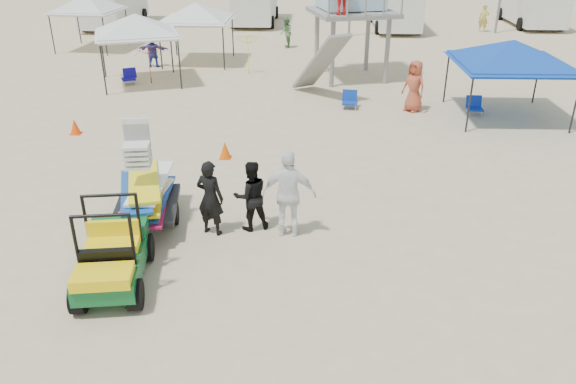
{
  "coord_description": "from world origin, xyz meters",
  "views": [
    {
      "loc": [
        0.97,
        -7.15,
        6.24
      ],
      "look_at": [
        0.5,
        3.0,
        1.3
      ],
      "focal_mm": 35.0,
      "sensor_mm": 36.0,
      "label": 1
    }
  ],
  "objects_px": {
    "surf_trailer": "(144,189)",
    "man_left": "(210,198)",
    "utility_cart": "(110,249)",
    "canopy_blue": "(514,44)"
  },
  "relations": [
    {
      "from": "man_left",
      "to": "canopy_blue",
      "type": "distance_m",
      "value": 12.41
    },
    {
      "from": "utility_cart",
      "to": "man_left",
      "type": "distance_m",
      "value": 2.54
    },
    {
      "from": "canopy_blue",
      "to": "utility_cart",
      "type": "bearing_deg",
      "value": -134.22
    },
    {
      "from": "utility_cart",
      "to": "man_left",
      "type": "relative_size",
      "value": 1.37
    },
    {
      "from": "man_left",
      "to": "canopy_blue",
      "type": "height_order",
      "value": "canopy_blue"
    },
    {
      "from": "man_left",
      "to": "surf_trailer",
      "type": "bearing_deg",
      "value": 7.61
    },
    {
      "from": "surf_trailer",
      "to": "canopy_blue",
      "type": "height_order",
      "value": "canopy_blue"
    },
    {
      "from": "surf_trailer",
      "to": "canopy_blue",
      "type": "bearing_deg",
      "value": 38.74
    },
    {
      "from": "utility_cart",
      "to": "man_left",
      "type": "xyz_separation_m",
      "value": [
        1.52,
        2.03,
        0.08
      ]
    },
    {
      "from": "surf_trailer",
      "to": "man_left",
      "type": "bearing_deg",
      "value": -11.19
    }
  ]
}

